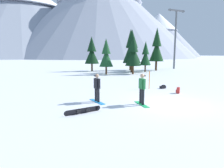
% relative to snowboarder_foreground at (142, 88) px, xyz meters
% --- Properties ---
extents(ground_plane, '(800.00, 800.00, 0.00)m').
position_rel_snowboarder_foreground_xyz_m(ground_plane, '(1.52, -0.45, -0.94)').
color(ground_plane, white).
extents(snowboarder_foreground, '(0.47, 1.51, 1.77)m').
position_rel_snowboarder_foreground_xyz_m(snowboarder_foreground, '(0.00, 0.00, 0.00)').
color(snowboarder_foreground, '#19B259').
rests_on(snowboarder_foreground, ground_plane).
extents(snowboarder_midground, '(0.49, 1.61, 1.70)m').
position_rel_snowboarder_foreground_xyz_m(snowboarder_midground, '(-2.12, 1.60, -0.04)').
color(snowboarder_midground, '#1E8CD8').
rests_on(snowboarder_midground, ground_plane).
extents(loose_snowboard_near_left, '(1.90, 0.42, 0.28)m').
position_rel_snowboarder_foreground_xyz_m(loose_snowboard_near_left, '(-3.52, -0.33, -0.80)').
color(loose_snowboard_near_left, black).
rests_on(loose_snowboard_near_left, ground_plane).
extents(backpack_red, '(0.38, 0.37, 0.47)m').
position_rel_snowboarder_foreground_xyz_m(backpack_red, '(4.21, 1.73, -0.72)').
color(backpack_red, red).
rests_on(backpack_red, ground_plane).
extents(backpack_black, '(0.53, 0.34, 0.30)m').
position_rel_snowboarder_foreground_xyz_m(backpack_black, '(4.48, 3.84, -0.81)').
color(backpack_black, black).
rests_on(backpack_black, ground_plane).
extents(trail_marker_pole, '(0.06, 0.06, 1.48)m').
position_rel_snowboarder_foreground_xyz_m(trail_marker_pole, '(3.37, 4.23, -0.20)').
color(trail_marker_pole, orange).
rests_on(trail_marker_pole, ground_plane).
extents(pine_tree_young, '(2.50, 2.50, 7.44)m').
position_rel_snowboarder_foreground_xyz_m(pine_tree_young, '(15.19, 19.48, 3.11)').
color(pine_tree_young, '#472D19').
rests_on(pine_tree_young, ground_plane).
extents(pine_tree_short, '(1.96, 1.96, 5.07)m').
position_rel_snowboarder_foreground_xyz_m(pine_tree_short, '(4.49, 16.60, 1.82)').
color(pine_tree_short, '#472D19').
rests_on(pine_tree_short, ground_plane).
extents(pine_tree_slender, '(2.56, 2.56, 7.28)m').
position_rel_snowboarder_foreground_xyz_m(pine_tree_slender, '(11.31, 21.88, 3.02)').
color(pine_tree_slender, '#472D19').
rests_on(pine_tree_slender, ground_plane).
extents(pine_tree_twin, '(2.90, 2.90, 6.74)m').
position_rel_snowboarder_foreground_xyz_m(pine_tree_twin, '(9.50, 18.18, 2.73)').
color(pine_tree_twin, '#472D19').
rests_on(pine_tree_twin, ground_plane).
extents(pine_tree_broad, '(2.24, 2.24, 5.54)m').
position_rel_snowboarder_foreground_xyz_m(pine_tree_broad, '(8.16, 15.40, 2.08)').
color(pine_tree_broad, '#472D19').
rests_on(pine_tree_broad, ground_plane).
extents(pine_tree_leaning, '(2.43, 2.43, 5.81)m').
position_rel_snowboarder_foreground_xyz_m(pine_tree_leaning, '(4.32, 22.70, 2.23)').
color(pine_tree_leaning, '#472D19').
rests_on(pine_tree_leaning, ground_plane).
extents(pine_tree_tall, '(1.79, 1.79, 4.95)m').
position_rel_snowboarder_foreground_xyz_m(pine_tree_tall, '(11.89, 17.90, 1.76)').
color(pine_tree_tall, '#472D19').
rests_on(pine_tree_tall, ground_plane).
extents(ski_lift_tower, '(3.86, 0.36, 11.34)m').
position_rel_snowboarder_foreground_xyz_m(ski_lift_tower, '(21.01, 21.52, 5.57)').
color(ski_lift_tower, '#595B60').
rests_on(ski_lift_tower, ground_plane).
extents(peak_central_summit, '(199.47, 199.47, 74.34)m').
position_rel_snowboarder_foreground_xyz_m(peak_central_summit, '(-7.65, 208.55, 37.90)').
color(peak_central_summit, '#8C93A3').
rests_on(peak_central_summit, ground_plane).
extents(peak_east_ridge, '(162.88, 162.88, 77.20)m').
position_rel_snowboarder_foreground_xyz_m(peak_east_ridge, '(56.13, 159.55, 39.39)').
color(peak_east_ridge, '#9EA3B2').
rests_on(peak_east_ridge, ground_plane).
extents(peak_north_spur, '(97.11, 97.11, 50.51)m').
position_rel_snowboarder_foreground_xyz_m(peak_north_spur, '(140.29, 187.45, 25.45)').
color(peak_north_spur, '#9EA3B2').
rests_on(peak_north_spur, ground_plane).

